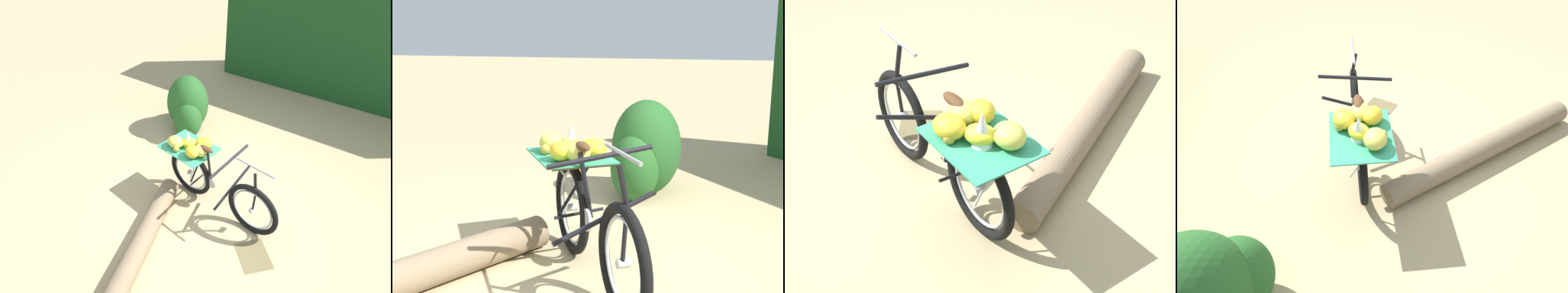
{
  "view_description": "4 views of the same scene",
  "coord_description": "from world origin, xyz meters",
  "views": [
    {
      "loc": [
        -3.18,
        0.9,
        3.5
      ],
      "look_at": [
        0.25,
        0.15,
        0.87
      ],
      "focal_mm": 31.25,
      "sensor_mm": 36.0,
      "label": 1
    },
    {
      "loc": [
        -3.29,
        -0.98,
        1.7
      ],
      "look_at": [
        0.42,
        0.08,
        0.84
      ],
      "focal_mm": 47.62,
      "sensor_mm": 36.0,
      "label": 2
    },
    {
      "loc": [
        3.24,
        0.2,
        2.91
      ],
      "look_at": [
        0.4,
        0.2,
        0.75
      ],
      "focal_mm": 53.78,
      "sensor_mm": 36.0,
      "label": 3
    },
    {
      "loc": [
        2.34,
        1.42,
        2.84
      ],
      "look_at": [
        0.43,
        0.35,
        0.76
      ],
      "focal_mm": 33.26,
      "sensor_mm": 36.0,
      "label": 4
    }
  ],
  "objects": [
    {
      "name": "foliage_hedge",
      "position": [
        2.4,
        -3.69,
        1.3
      ],
      "size": [
        4.79,
        4.49,
        2.6
      ],
      "primitive_type": "cube",
      "rotation": [
        0.0,
        0.0,
        0.74
      ],
      "color": "#19471E",
      "rests_on": "ground_plane"
    },
    {
      "name": "fallen_log",
      "position": [
        -0.71,
        1.09,
        0.13
      ],
      "size": [
        2.32,
        1.43,
        0.25
      ],
      "primitive_type": "cylinder",
      "rotation": [
        0.0,
        1.57,
        -0.5
      ],
      "color": "#7F6B51",
      "rests_on": "ground_plane"
    },
    {
      "name": "ground_plane",
      "position": [
        0.0,
        0.0,
        0.0
      ],
      "size": [
        60.0,
        60.0,
        0.0
      ],
      "primitive_type": "plane",
      "color": "tan"
    },
    {
      "name": "leaf_litter_patch",
      "position": [
        -0.91,
        -0.31,
        0.0
      ],
      "size": [
        0.44,
        0.36,
        0.01
      ],
      "primitive_type": "cube",
      "color": "olive",
      "rests_on": "ground_plane"
    },
    {
      "name": "bicycle",
      "position": [
        0.05,
        -0.01,
        0.53
      ],
      "size": [
        1.63,
        1.26,
        1.03
      ],
      "rotation": [
        0.0,
        0.0,
        -2.54
      ],
      "color": "black",
      "rests_on": "ground_plane"
    },
    {
      "name": "shrub_cluster",
      "position": [
        1.99,
        -0.1,
        0.44
      ],
      "size": [
        1.06,
        0.73,
        1.01
      ],
      "color": "#235623",
      "rests_on": "ground_plane"
    }
  ]
}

